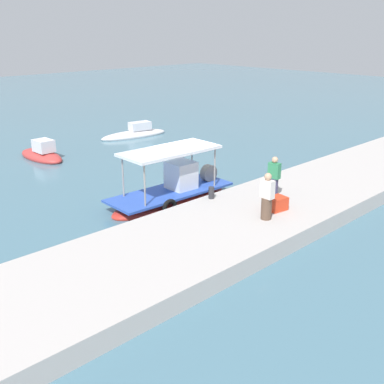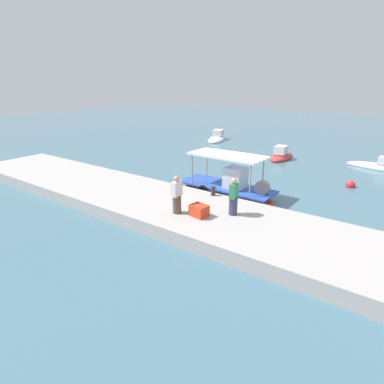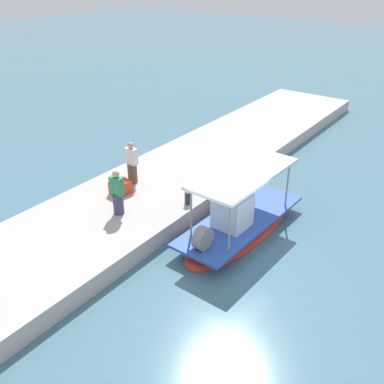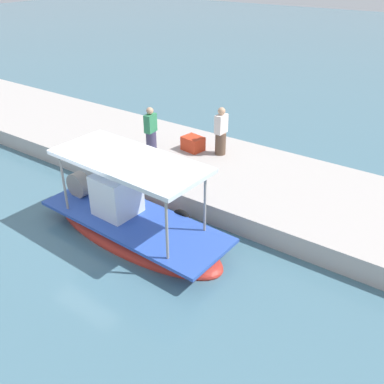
{
  "view_description": "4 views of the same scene",
  "coord_description": "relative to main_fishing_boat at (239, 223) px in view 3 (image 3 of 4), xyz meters",
  "views": [
    {
      "loc": [
        -14.2,
        -15.31,
        7.42
      ],
      "look_at": [
        -1.19,
        -1.75,
        0.86
      ],
      "focal_mm": 44.47,
      "sensor_mm": 36.0,
      "label": 1
    },
    {
      "loc": [
        7.2,
        -15.68,
        6.34
      ],
      "look_at": [
        -1.83,
        -2.91,
        0.76
      ],
      "focal_mm": 28.77,
      "sensor_mm": 36.0,
      "label": 2
    },
    {
      "loc": [
        11.14,
        6.4,
        9.03
      ],
      "look_at": [
        -1.14,
        -2.54,
        0.98
      ],
      "focal_mm": 41.8,
      "sensor_mm": 36.0,
      "label": 3
    },
    {
      "loc": [
        -8.44,
        7.04,
        7.19
      ],
      "look_at": [
        -1.86,
        -2.25,
        0.79
      ],
      "focal_mm": 40.01,
      "sensor_mm": 36.0,
      "label": 4
    }
  ],
  "objects": [
    {
      "name": "fisherman_by_crate",
      "position": [
        0.16,
        -5.05,
        1.07
      ],
      "size": [
        0.41,
        0.51,
        1.78
      ],
      "color": "brown",
      "rests_on": "dock_quay"
    },
    {
      "name": "mooring_bollard",
      "position": [
        0.3,
        -2.1,
        0.51
      ],
      "size": [
        0.24,
        0.24,
        0.5
      ],
      "primitive_type": "cylinder",
      "color": "#2D2D33",
      "rests_on": "dock_quay"
    },
    {
      "name": "fisherman_near_bollard",
      "position": [
        2.35,
        -3.73,
        1.04
      ],
      "size": [
        0.42,
        0.51,
        1.72
      ],
      "color": "#3D3958",
      "rests_on": "dock_quay"
    },
    {
      "name": "main_fishing_boat",
      "position": [
        0.0,
        0.0,
        0.0
      ],
      "size": [
        6.15,
        2.27,
        2.79
      ],
      "color": "red",
      "rests_on": "ground_plane"
    },
    {
      "name": "cargo_crate",
      "position": [
        1.19,
        -4.76,
        0.52
      ],
      "size": [
        0.83,
        0.71,
        0.52
      ],
      "primitive_type": "cube",
      "rotation": [
        0.0,
        0.0,
        2.98
      ],
      "color": "red",
      "rests_on": "dock_quay"
    },
    {
      "name": "ground_plane",
      "position": [
        1.06,
        0.36,
        -0.4
      ],
      "size": [
        120.0,
        120.0,
        0.0
      ],
      "primitive_type": "plane",
      "color": "slate"
    },
    {
      "name": "dock_quay",
      "position": [
        1.06,
        -4.19,
        -0.07
      ],
      "size": [
        36.0,
        4.94,
        0.66
      ],
      "primitive_type": "cube",
      "color": "#B7B0AB",
      "rests_on": "ground_plane"
    }
  ]
}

